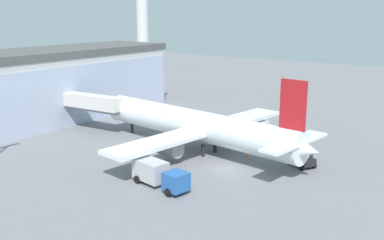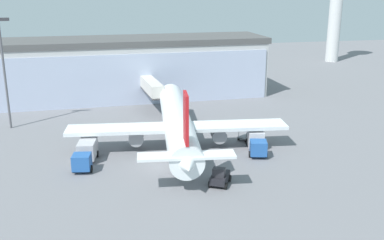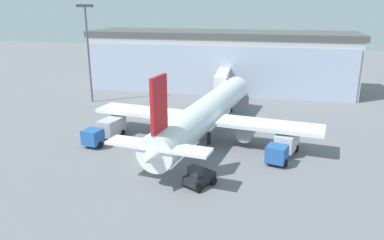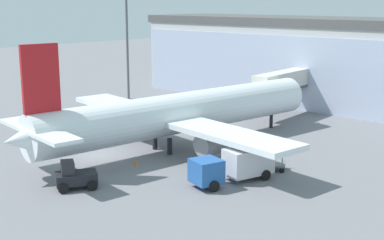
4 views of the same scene
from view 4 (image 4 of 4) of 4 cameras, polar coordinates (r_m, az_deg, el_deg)
The scene contains 11 objects.
ground at distance 52.60m, azimuth -9.79°, elevation -3.75°, with size 240.00×240.00×0.00m, color slate.
terminal_building at distance 80.56m, azimuth 12.92°, elevation 6.24°, with size 56.23×15.33×12.29m.
jet_bridge at distance 70.18m, azimuth 10.00°, elevation 4.05°, with size 3.29×13.12×5.81m.
apron_light_mast at distance 80.88m, azimuth -6.96°, elevation 9.66°, with size 3.20×0.40×17.75m.
airplane at distance 53.55m, azimuth -1.46°, elevation 0.66°, with size 31.39×36.47×11.28m.
catering_truck at distance 61.34m, azimuth -12.77°, elevation -0.11°, with size 3.47×7.56×2.65m.
fuel_truck at distance 44.28m, azimuth 4.62°, elevation -4.76°, with size 3.99×7.62×2.65m.
baggage_cart at distance 47.93m, azimuth 8.25°, elevation -4.70°, with size 3.22×2.86×1.50m.
pushback_tug at distance 43.72m, azimuth -12.39°, elevation -5.93°, with size 3.35×3.70×2.30m.
safety_cone_nose at distance 48.87m, azimuth -6.01°, elevation -4.57°, with size 0.36×0.36×0.55m, color orange.
safety_cone_wingtip at distance 63.56m, azimuth -8.64°, elevation -0.60°, with size 0.36×0.36×0.55m, color orange.
Camera 4 is at (40.64, -29.99, 14.67)m, focal length 50.00 mm.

